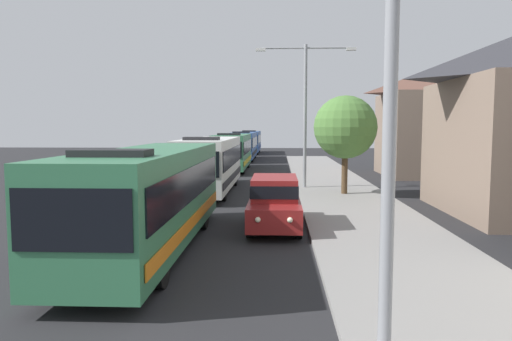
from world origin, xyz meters
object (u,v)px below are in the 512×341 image
bus_lead (151,195)px  bus_middle (233,151)px  bus_rear (250,141)px  roadside_tree (345,127)px  white_suv (274,201)px  bus_second_in_line (211,162)px  streetlamp_near (393,3)px  bus_fourth_in_line (243,145)px  streetlamp_mid (305,101)px

bus_lead → bus_middle: same height
bus_lead → bus_rear: (-0.00, 52.39, -0.00)m
bus_lead → bus_middle: 26.35m
bus_lead → roadside_tree: size_ratio=2.13×
white_suv → bus_rear: bearing=94.3°
bus_lead → bus_second_in_line: same height
bus_lead → streetlamp_near: size_ratio=1.27×
bus_second_in_line → bus_fourth_in_line: size_ratio=0.96×
bus_middle → bus_fourth_in_line: (0.00, 12.64, 0.00)m
roadside_tree → bus_second_in_line: bearing=169.2°
bus_rear → bus_second_in_line: bearing=-90.0°
bus_fourth_in_line → bus_rear: size_ratio=1.07×
bus_rear → white_suv: 49.30m
streetlamp_mid → roadside_tree: streetlamp_mid is taller
white_suv → roadside_tree: 9.48m
white_suv → streetlamp_mid: bearing=81.2°
bus_second_in_line → roadside_tree: (7.38, -1.41, 1.99)m
bus_lead → white_suv: bearing=41.1°
bus_second_in_line → roadside_tree: roadside_tree is taller
bus_second_in_line → white_suv: bearing=-69.2°
bus_rear → roadside_tree: 41.54m
white_suv → roadside_tree: bearing=66.2°
roadside_tree → bus_middle: bearing=116.5°
bus_rear → roadside_tree: roadside_tree is taller
streetlamp_mid → roadside_tree: 3.65m
bus_second_in_line → bus_rear: bearing=90.0°
streetlamp_near → bus_second_in_line: bearing=105.0°
streetlamp_near → streetlamp_mid: 21.44m
bus_middle → bus_lead: bearing=-90.0°
streetlamp_near → roadside_tree: streetlamp_near is taller
bus_middle → streetlamp_mid: (5.40, -12.14, 3.53)m
bus_middle → bus_fourth_in_line: size_ratio=0.93×
bus_second_in_line → bus_rear: 39.42m
bus_second_in_line → bus_lead: bearing=-90.0°
bus_rear → roadside_tree: bearing=-79.8°
bus_rear → streetlamp_near: (5.40, -59.62, 3.74)m
bus_rear → streetlamp_mid: (5.40, -38.17, 3.53)m
bus_fourth_in_line → streetlamp_near: size_ratio=1.29×
bus_fourth_in_line → streetlamp_mid: (5.40, -24.77, 3.53)m
bus_second_in_line → bus_rear: same height
bus_lead → bus_fourth_in_line: size_ratio=0.99×
bus_middle → white_suv: (3.70, -23.12, -0.66)m
streetlamp_near → streetlamp_mid: size_ratio=1.06×
bus_fourth_in_line → streetlamp_mid: size_ratio=1.36×
streetlamp_near → roadside_tree: 18.97m
bus_lead → roadside_tree: 13.85m
bus_lead → bus_rear: same height
bus_fourth_in_line → white_suv: size_ratio=2.33×
white_suv → streetlamp_near: bearing=-80.8°
bus_lead → bus_second_in_line: (-0.00, 12.96, -0.00)m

